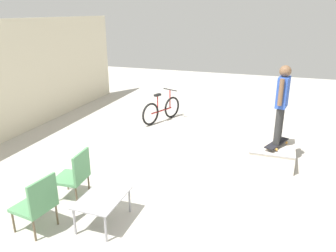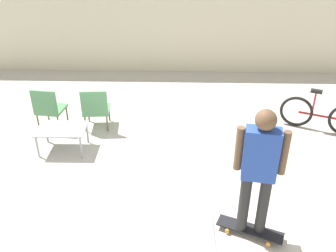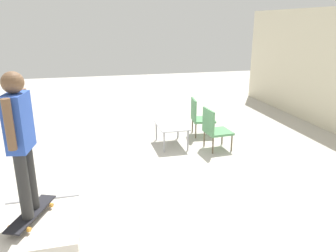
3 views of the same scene
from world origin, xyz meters
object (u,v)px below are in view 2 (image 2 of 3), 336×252
Objects in this scene: bicycle at (321,115)px; patio_chair_left at (49,107)px; skate_ramp_box at (252,242)px; coffee_table at (62,131)px; patio_chair_right at (96,108)px; skateboard_on_ramp at (250,229)px; person_skater at (259,165)px.

patio_chair_left is at bearing -156.86° from bicycle.
coffee_table is at bearing 142.25° from skate_ramp_box.
coffee_table is at bearing 55.40° from patio_chair_right.
skateboard_on_ramp is at bearing -98.10° from bicycle.
patio_chair_right is 0.60× the size of bicycle.
skateboard_on_ramp is at bearing -170.81° from person_skater.
coffee_table is (-3.12, 2.41, 0.20)m from skate_ramp_box.
person_skater is at bearing 22.63° from skateboard_on_ramp.
skateboard_on_ramp reaches higher than coffee_table.
skateboard_on_ramp is at bearing 144.76° from patio_chair_left.
skate_ramp_box is at bearing 69.79° from skateboard_on_ramp.
person_skater is at bearing -39.15° from coffee_table.
person_skater reaches higher than patio_chair_right.
patio_chair_right is (-2.57, 3.30, -1.00)m from person_skater.
patio_chair_right is 4.57m from bicycle.
patio_chair_left is at bearing 159.60° from skateboard_on_ramp.
skate_ramp_box is 4.85m from patio_chair_left.
skateboard_on_ramp is 4.84m from patio_chair_left.
patio_chair_left is 5.53m from bicycle.
bicycle reaches higher than skate_ramp_box.
skateboard_on_ramp is at bearing -39.15° from coffee_table.
bicycle reaches higher than skateboard_on_ramp.
person_skater reaches higher than skate_ramp_box.
skateboard_on_ramp reaches higher than skate_ramp_box.
patio_chair_left is at bearing 146.16° from person_skater.
patio_chair_right reaches higher than skate_ramp_box.
bicycle is at bearing 176.43° from patio_chair_right.
patio_chair_right is at bearing -172.25° from patio_chair_left.
bicycle is at bearing 68.48° from person_skater.
patio_chair_right is (0.48, 0.82, 0.07)m from coffee_table.
coffee_table is (-3.05, 2.48, -1.07)m from person_skater.
patio_chair_right is (0.96, -0.00, 0.00)m from patio_chair_left.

